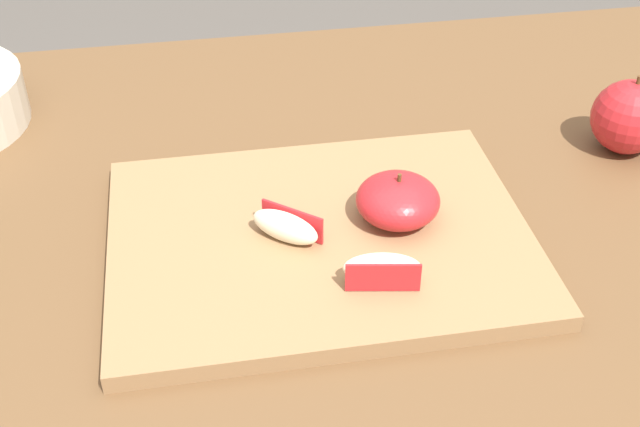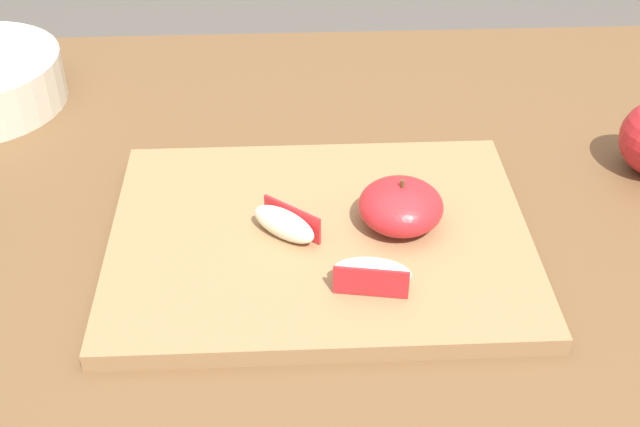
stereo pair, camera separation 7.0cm
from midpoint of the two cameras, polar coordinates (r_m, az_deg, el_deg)
name	(u,v)px [view 2 (the right image)]	position (r m, az deg, el deg)	size (l,w,h in m)	color
dining_table	(331,337)	(0.81, 3.29, -8.64)	(1.14, 0.88, 0.77)	brown
cutting_board	(320,239)	(0.72, 2.79, -1.89)	(0.37, 0.28, 0.02)	olive
apple_half_skin_up	(401,206)	(0.72, 8.43, 0.41)	(0.07, 0.07, 0.05)	#B21E23
apple_wedge_front	(372,274)	(0.66, 6.70, -4.30)	(0.07, 0.03, 0.03)	#F4EACC
apple_wedge_middle	(285,223)	(0.70, 0.40, -0.81)	(0.06, 0.06, 0.03)	#F4EACC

